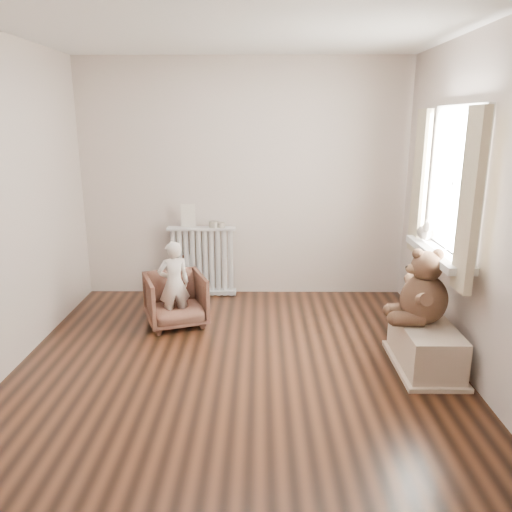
{
  "coord_description": "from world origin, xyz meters",
  "views": [
    {
      "loc": [
        0.19,
        -3.73,
        1.94
      ],
      "look_at": [
        0.15,
        0.45,
        0.8
      ],
      "focal_mm": 35.0,
      "sensor_mm": 36.0,
      "label": 1
    }
  ],
  "objects_px": {
    "toy_vanity": "(182,273)",
    "toy_bench": "(425,344)",
    "radiator": "(202,262)",
    "plush_cat": "(425,230)",
    "armchair": "(176,300)",
    "teddy_bear": "(425,286)",
    "child": "(174,284)"
  },
  "relations": [
    {
      "from": "toy_bench",
      "to": "plush_cat",
      "type": "bearing_deg",
      "value": 78.13
    },
    {
      "from": "toy_vanity",
      "to": "armchair",
      "type": "distance_m",
      "value": 0.83
    },
    {
      "from": "teddy_bear",
      "to": "plush_cat",
      "type": "relative_size",
      "value": 2.6
    },
    {
      "from": "radiator",
      "to": "plush_cat",
      "type": "distance_m",
      "value": 2.45
    },
    {
      "from": "toy_vanity",
      "to": "child",
      "type": "distance_m",
      "value": 0.89
    },
    {
      "from": "toy_vanity",
      "to": "plush_cat",
      "type": "xyz_separation_m",
      "value": [
        2.36,
        -1.02,
        0.72
      ]
    },
    {
      "from": "armchair",
      "to": "toy_bench",
      "type": "height_order",
      "value": "armchair"
    },
    {
      "from": "toy_bench",
      "to": "plush_cat",
      "type": "distance_m",
      "value": 1.05
    },
    {
      "from": "toy_vanity",
      "to": "toy_bench",
      "type": "distance_m",
      "value": 2.79
    },
    {
      "from": "radiator",
      "to": "toy_vanity",
      "type": "distance_m",
      "value": 0.26
    },
    {
      "from": "toy_vanity",
      "to": "teddy_bear",
      "type": "relative_size",
      "value": 0.79
    },
    {
      "from": "radiator",
      "to": "armchair",
      "type": "bearing_deg",
      "value": -101.07
    },
    {
      "from": "armchair",
      "to": "teddy_bear",
      "type": "relative_size",
      "value": 0.94
    },
    {
      "from": "armchair",
      "to": "teddy_bear",
      "type": "xyz_separation_m",
      "value": [
        2.13,
        -0.8,
        0.41
      ]
    },
    {
      "from": "armchair",
      "to": "toy_vanity",
      "type": "bearing_deg",
      "value": 73.26
    },
    {
      "from": "toy_vanity",
      "to": "toy_bench",
      "type": "bearing_deg",
      "value": -37.24
    },
    {
      "from": "radiator",
      "to": "teddy_bear",
      "type": "relative_size",
      "value": 1.33
    },
    {
      "from": "armchair",
      "to": "plush_cat",
      "type": "distance_m",
      "value": 2.42
    },
    {
      "from": "toy_vanity",
      "to": "plush_cat",
      "type": "bearing_deg",
      "value": -23.39
    },
    {
      "from": "armchair",
      "to": "plush_cat",
      "type": "xyz_separation_m",
      "value": [
        2.3,
        -0.2,
        0.74
      ]
    },
    {
      "from": "armchair",
      "to": "child",
      "type": "height_order",
      "value": "child"
    },
    {
      "from": "teddy_bear",
      "to": "toy_vanity",
      "type": "bearing_deg",
      "value": 147.0
    },
    {
      "from": "radiator",
      "to": "armchair",
      "type": "xyz_separation_m",
      "value": [
        -0.17,
        -0.85,
        -0.13
      ]
    },
    {
      "from": "toy_vanity",
      "to": "toy_bench",
      "type": "height_order",
      "value": "toy_vanity"
    },
    {
      "from": "radiator",
      "to": "plush_cat",
      "type": "height_order",
      "value": "plush_cat"
    },
    {
      "from": "child",
      "to": "teddy_bear",
      "type": "relative_size",
      "value": 1.38
    },
    {
      "from": "toy_bench",
      "to": "child",
      "type": "bearing_deg",
      "value": 159.33
    },
    {
      "from": "armchair",
      "to": "toy_bench",
      "type": "distance_m",
      "value": 2.32
    },
    {
      "from": "toy_vanity",
      "to": "child",
      "type": "height_order",
      "value": "child"
    },
    {
      "from": "radiator",
      "to": "toy_bench",
      "type": "bearing_deg",
      "value": -40.8
    },
    {
      "from": "child",
      "to": "plush_cat",
      "type": "xyz_separation_m",
      "value": [
        2.3,
        -0.15,
        0.56
      ]
    },
    {
      "from": "radiator",
      "to": "armchair",
      "type": "distance_m",
      "value": 0.88
    }
  ]
}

